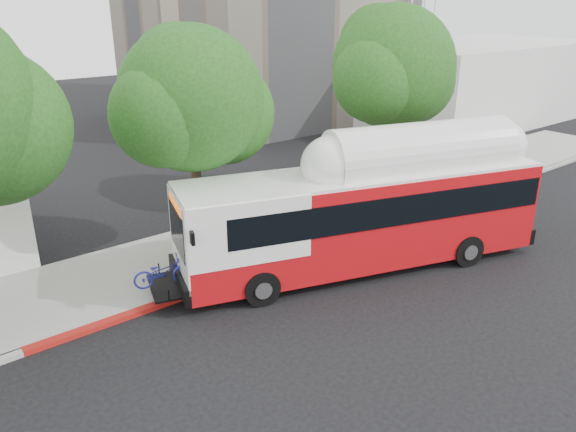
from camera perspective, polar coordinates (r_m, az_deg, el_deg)
name	(u,v)px	position (r m, az deg, el deg)	size (l,w,h in m)	color
ground	(327,318)	(17.89, 4.01, -10.25)	(120.00, 120.00, 0.00)	black
sidewalk	(217,248)	(22.47, -7.24, -3.21)	(60.00, 5.00, 0.15)	gray
curb_strip	(255,271)	(20.50, -3.38, -5.60)	(60.00, 0.30, 0.15)	gray
red_curb_segment	(181,297)	(19.14, -10.79, -8.05)	(10.00, 0.32, 0.16)	maroon
street_tree_mid	(201,104)	(20.08, -8.81, 11.22)	(5.75, 5.00, 8.62)	#2D2116
street_tree_right	(399,71)	(26.31, 11.18, 14.22)	(6.21, 5.40, 9.18)	#2D2116
horizon_block	(468,81)	(49.09, 17.86, 12.96)	(20.00, 12.00, 6.00)	silver
transit_bus	(365,217)	(20.39, 7.83, -0.09)	(14.31, 6.74, 4.21)	#B40C12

